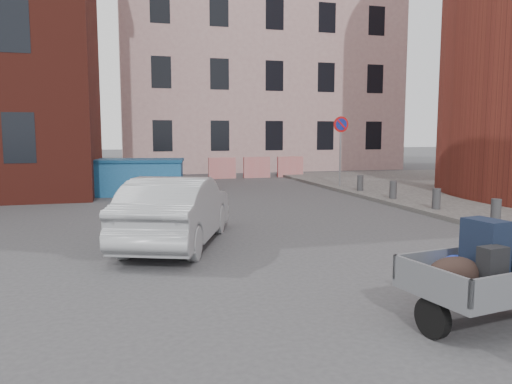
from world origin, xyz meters
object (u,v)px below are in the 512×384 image
object	(u,v)px
silver_car	(177,211)
bicycle	(475,182)
dumpster	(140,177)
trailer	(483,274)

from	to	relation	value
silver_car	bicycle	size ratio (longest dim) A/B	2.42
dumpster	silver_car	bearing A→B (deg)	-77.97
trailer	bicycle	world-z (taller)	trailer
silver_car	dumpster	bearing A→B (deg)	-66.60
dumpster	bicycle	xyz separation A→B (m)	(10.46, -4.06, -0.07)
dumpster	bicycle	size ratio (longest dim) A/B	1.91
trailer	bicycle	distance (m)	11.74
trailer	dumpster	distance (m)	13.62
dumpster	silver_car	distance (m)	8.20
dumpster	bicycle	world-z (taller)	dumpster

